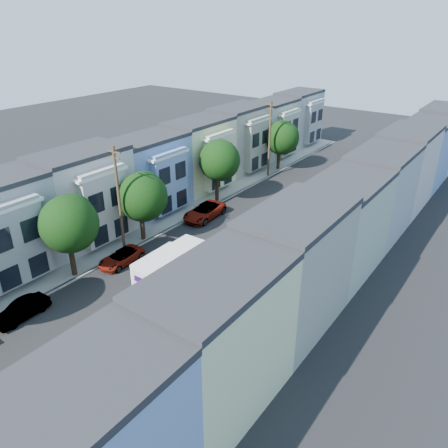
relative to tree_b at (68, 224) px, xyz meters
name	(u,v)px	position (x,y,z in m)	size (l,w,h in m)	color
ground	(159,283)	(6.30, 3.34, -4.96)	(160.00, 160.00, 0.00)	black
road_slab	(256,220)	(6.30, 18.34, -4.95)	(12.00, 70.00, 0.02)	black
curb_left	(212,207)	(0.25, 18.34, -4.89)	(0.30, 70.00, 0.15)	gray
curb_right	(308,235)	(12.35, 18.34, -4.89)	(0.30, 70.00, 0.15)	gray
sidewalk_left	(203,204)	(-1.05, 18.34, -4.89)	(2.60, 70.00, 0.15)	gray
sidewalk_right	(320,239)	(13.65, 18.34, -4.89)	(2.60, 70.00, 0.15)	gray
centerline	(256,221)	(6.30, 18.34, -4.96)	(0.12, 70.00, 0.01)	gold
townhouse_row_left	(178,197)	(-4.85, 18.34, -4.96)	(5.00, 70.00, 8.50)	#A3AE97
townhouse_row_right	(357,250)	(17.45, 18.34, -4.96)	(5.00, 70.00, 8.50)	#A3AE97
tree_b	(68,224)	(0.00, 0.00, 0.00)	(4.70, 4.70, 7.33)	black
tree_c	(142,197)	(0.00, 8.07, -0.32)	(4.70, 4.70, 7.01)	black
tree_d	(219,160)	(0.00, 20.11, 0.13)	(4.70, 4.70, 7.46)	black
tree_e	(282,138)	(0.00, 34.63, -0.31)	(4.70, 4.70, 7.02)	black
tree_far_r	(371,163)	(13.20, 32.91, -1.05)	(3.10, 3.10, 5.51)	black
utility_pole_near	(119,201)	(0.00, 5.34, 0.19)	(1.60, 0.26, 10.00)	#42301E
utility_pole_far	(270,139)	(0.00, 31.34, 0.19)	(1.60, 0.26, 10.00)	#42301E
fedex_truck	(172,268)	(7.52, 3.69, -3.17)	(2.57, 6.67, 3.20)	silver
lead_sedan	(232,254)	(9.09, 9.87, -4.21)	(1.59, 4.51, 1.50)	black
parked_left_b	(22,310)	(1.40, -5.79, -4.30)	(1.40, 3.97, 1.32)	black
parked_left_c	(121,258)	(1.40, 3.69, -4.35)	(2.02, 4.37, 1.22)	silver
parked_left_d	(204,212)	(1.40, 15.58, -4.19)	(2.55, 5.53, 1.54)	#5E0515
parked_right_a	(149,341)	(11.20, -2.76, -4.31)	(2.16, 4.69, 1.30)	#313233
parked_right_b	(191,308)	(11.20, 1.54, -4.25)	(1.67, 4.36, 1.41)	#B2B5BE
parked_right_c	(306,220)	(11.20, 20.16, -4.25)	(2.35, 5.10, 1.42)	black
parked_right_d	(346,189)	(11.20, 31.15, -4.28)	(2.26, 4.91, 1.36)	#110F3C
motorcycle	(74,412)	(11.72, -9.06, -4.56)	(0.27, 1.94, 0.77)	black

